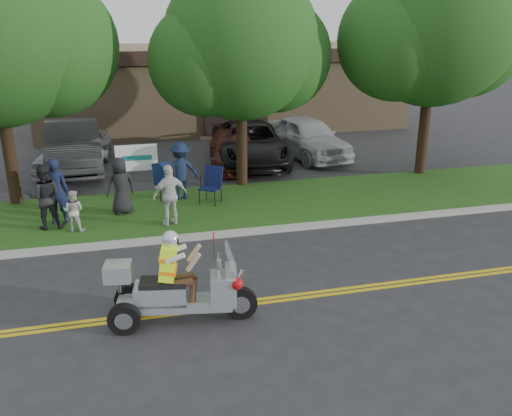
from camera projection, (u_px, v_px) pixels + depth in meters
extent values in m
plane|color=#28282B|center=(296.00, 285.00, 11.44)|extent=(120.00, 120.00, 0.00)
cube|color=gold|center=(305.00, 298.00, 10.91)|extent=(60.00, 0.10, 0.01)
cube|color=gold|center=(302.00, 294.00, 11.05)|extent=(60.00, 0.10, 0.01)
cube|color=#A8A89E|center=(259.00, 231.00, 14.21)|extent=(60.00, 0.25, 0.12)
cube|color=#1E5216|center=(241.00, 205.00, 16.17)|extent=(60.00, 4.00, 0.10)
cube|color=#9E7F5B|center=(219.00, 85.00, 28.62)|extent=(18.00, 8.00, 4.00)
cube|color=black|center=(235.00, 57.00, 24.35)|extent=(18.00, 0.30, 0.60)
cylinder|color=#332114|center=(6.00, 130.00, 15.55)|extent=(0.36, 0.36, 4.59)
sphere|color=#224D16|center=(46.00, 46.00, 15.39)|extent=(4.05, 4.05, 4.05)
cylinder|color=#332114|center=(242.00, 124.00, 17.45)|extent=(0.36, 0.36, 4.20)
sphere|color=#224D16|center=(241.00, 42.00, 16.60)|extent=(4.80, 4.80, 4.80)
sphere|color=#224D16|center=(275.00, 56.00, 17.31)|extent=(3.60, 3.60, 3.60)
sphere|color=#224D16|center=(204.00, 61.00, 16.31)|extent=(3.36, 3.36, 3.36)
cylinder|color=#332114|center=(426.00, 109.00, 18.70)|extent=(0.36, 0.36, 4.76)
sphere|color=#224D16|center=(435.00, 20.00, 17.74)|extent=(5.60, 5.60, 5.60)
sphere|color=#224D16|center=(465.00, 36.00, 18.51)|extent=(4.20, 4.20, 4.20)
sphere|color=#224D16|center=(398.00, 40.00, 17.43)|extent=(3.92, 3.92, 3.92)
cylinder|color=silver|center=(122.00, 184.00, 16.49)|extent=(0.06, 0.06, 1.10)
cylinder|color=silver|center=(155.00, 182.00, 16.73)|extent=(0.06, 0.06, 1.10)
cube|color=white|center=(137.00, 158.00, 16.35)|extent=(1.25, 0.06, 0.80)
cylinder|color=black|center=(241.00, 303.00, 10.08)|extent=(0.64, 0.25, 0.63)
cylinder|color=black|center=(124.00, 319.00, 9.58)|extent=(0.60, 0.25, 0.58)
cylinder|color=black|center=(130.00, 299.00, 10.28)|extent=(0.60, 0.25, 0.58)
cube|color=silver|center=(179.00, 303.00, 9.98)|extent=(2.03, 0.81, 0.19)
cube|color=silver|center=(161.00, 294.00, 9.88)|extent=(1.01, 0.63, 0.37)
cube|color=black|center=(163.00, 283.00, 9.82)|extent=(0.90, 0.57, 0.10)
cube|color=silver|center=(224.00, 289.00, 9.95)|extent=(0.55, 0.57, 0.57)
cube|color=silver|center=(231.00, 258.00, 9.76)|extent=(0.28, 0.51, 0.51)
cube|color=silver|center=(118.00, 272.00, 9.67)|extent=(0.54, 0.51, 0.31)
sphere|color=#B20C0F|center=(237.00, 283.00, 9.77)|extent=(0.23, 0.23, 0.23)
cube|color=#ADE317|center=(168.00, 262.00, 9.69)|extent=(0.42, 0.47, 0.68)
sphere|color=silver|center=(170.00, 239.00, 9.55)|extent=(0.30, 0.30, 0.30)
cylinder|color=black|center=(199.00, 197.00, 15.99)|extent=(0.03, 0.03, 0.46)
cylinder|color=black|center=(215.00, 199.00, 15.82)|extent=(0.03, 0.03, 0.46)
cylinder|color=black|center=(206.00, 193.00, 16.39)|extent=(0.03, 0.03, 0.46)
cylinder|color=black|center=(221.00, 195.00, 16.23)|extent=(0.03, 0.03, 0.46)
cube|color=#0D1541|center=(210.00, 188.00, 16.03)|extent=(0.77, 0.76, 0.04)
cube|color=#0D1541|center=(213.00, 176.00, 16.15)|extent=(0.57, 0.47, 0.62)
cylinder|color=black|center=(161.00, 195.00, 16.25)|extent=(0.03, 0.03, 0.45)
cylinder|color=black|center=(176.00, 192.00, 16.48)|extent=(0.03, 0.03, 0.45)
cylinder|color=black|center=(155.00, 191.00, 16.61)|extent=(0.03, 0.03, 0.45)
cylinder|color=black|center=(170.00, 188.00, 16.85)|extent=(0.03, 0.03, 0.45)
cube|color=#112350|center=(165.00, 184.00, 16.47)|extent=(0.68, 0.65, 0.04)
cube|color=#112350|center=(162.00, 173.00, 16.57)|extent=(0.58, 0.32, 0.61)
imported|color=#141A38|center=(56.00, 191.00, 14.36)|extent=(0.68, 0.48, 1.79)
imported|color=black|center=(45.00, 197.00, 14.00)|extent=(0.84, 0.66, 1.72)
imported|color=silver|center=(170.00, 195.00, 14.26)|extent=(1.04, 0.68, 1.64)
imported|color=#16223E|center=(181.00, 171.00, 16.34)|extent=(1.16, 0.69, 1.76)
imported|color=black|center=(121.00, 186.00, 15.13)|extent=(0.90, 0.72, 1.61)
imported|color=beige|center=(73.00, 211.00, 13.92)|extent=(0.63, 0.55, 1.09)
imported|color=#9B9EA2|center=(74.00, 150.00, 19.94)|extent=(2.97, 4.80, 1.53)
imported|color=#302F32|center=(73.00, 146.00, 19.97)|extent=(2.21, 5.50, 1.78)
imported|color=black|center=(250.00, 143.00, 20.85)|extent=(3.17, 5.87, 1.57)
imported|color=#41150F|center=(234.00, 150.00, 20.48)|extent=(2.41, 4.61, 1.28)
imported|color=#AEB2B6|center=(307.00, 137.00, 21.82)|extent=(2.68, 5.01, 1.62)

